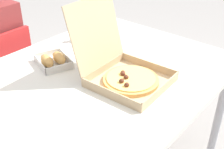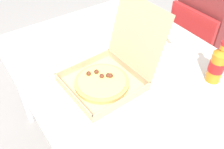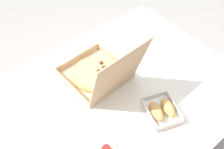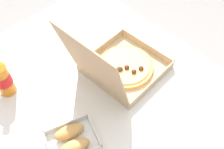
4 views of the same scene
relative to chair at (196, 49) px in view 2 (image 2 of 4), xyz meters
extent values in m
plane|color=gray|center=(0.13, -0.76, -0.48)|extent=(10.00, 10.00, 0.00)
cube|color=silver|center=(0.13, -0.76, 0.26)|extent=(1.35, 1.04, 0.03)
cylinder|color=#B7B7BC|center=(-0.47, -1.21, -0.12)|extent=(0.05, 0.05, 0.73)
cylinder|color=#B7B7BC|center=(-0.47, -0.31, -0.12)|extent=(0.05, 0.05, 0.73)
cube|color=red|center=(0.00, 0.06, -0.05)|extent=(0.41, 0.41, 0.04)
cube|color=red|center=(0.00, -0.12, 0.16)|extent=(0.36, 0.04, 0.38)
cylinder|color=#B2B2B7|center=(0.16, 0.24, -0.26)|extent=(0.03, 0.03, 0.43)
cylinder|color=#B2B2B7|center=(-0.18, 0.23, -0.26)|extent=(0.03, 0.03, 0.43)
cylinder|color=#B2B2B7|center=(0.17, -0.10, -0.26)|extent=(0.03, 0.03, 0.43)
cylinder|color=#B2B2B7|center=(-0.17, -0.11, -0.26)|extent=(0.03, 0.03, 0.43)
cylinder|color=#333847|center=(0.08, 0.22, -0.25)|extent=(0.09, 0.09, 0.45)
cylinder|color=#333847|center=(-0.10, 0.21, -0.25)|extent=(0.09, 0.09, 0.45)
cube|color=#333847|center=(0.08, 0.17, 0.02)|extent=(0.12, 0.30, 0.10)
cube|color=#333847|center=(-0.10, 0.16, 0.02)|extent=(0.12, 0.30, 0.10)
cube|color=maroon|center=(0.00, 0.00, 0.28)|extent=(0.37, 0.19, 0.42)
cube|color=tan|center=(0.17, -0.94, 0.28)|extent=(0.35, 0.35, 0.01)
cube|color=tan|center=(0.18, -1.10, 0.30)|extent=(0.33, 0.02, 0.04)
cube|color=tan|center=(0.01, -0.95, 0.30)|extent=(0.02, 0.33, 0.04)
cube|color=tan|center=(0.33, -0.93, 0.30)|extent=(0.02, 0.33, 0.04)
cube|color=tan|center=(0.16, -0.78, 0.30)|extent=(0.33, 0.02, 0.04)
cube|color=tan|center=(0.16, -0.73, 0.48)|extent=(0.33, 0.11, 0.32)
cylinder|color=tan|center=(0.17, -0.94, 0.29)|extent=(0.26, 0.26, 0.02)
cylinder|color=#EAC666|center=(0.17, -0.94, 0.31)|extent=(0.23, 0.23, 0.01)
sphere|color=#562819|center=(0.15, -0.92, 0.31)|extent=(0.02, 0.02, 0.02)
sphere|color=#562819|center=(0.16, -0.89, 0.31)|extent=(0.02, 0.02, 0.02)
sphere|color=#562819|center=(0.11, -0.93, 0.31)|extent=(0.02, 0.02, 0.02)
sphere|color=#562819|center=(0.10, -0.97, 0.31)|extent=(0.02, 0.02, 0.02)
sphere|color=#562819|center=(0.17, -0.89, 0.31)|extent=(0.02, 0.02, 0.02)
cube|color=white|center=(0.05, -0.52, 0.28)|extent=(0.21, 0.23, 0.00)
cube|color=silver|center=(0.02, -0.61, 0.30)|extent=(0.14, 0.05, 0.03)
cube|color=silver|center=(0.08, -0.43, 0.30)|extent=(0.14, 0.05, 0.03)
cube|color=silver|center=(-0.02, -0.49, 0.30)|extent=(0.07, 0.18, 0.03)
cube|color=silver|center=(0.12, -0.54, 0.30)|extent=(0.07, 0.18, 0.03)
ellipsoid|color=tan|center=(0.02, -0.51, 0.31)|extent=(0.09, 0.13, 0.05)
ellipsoid|color=tan|center=(0.08, -0.53, 0.31)|extent=(0.09, 0.13, 0.05)
cylinder|color=orange|center=(0.45, -0.47, 0.36)|extent=(0.07, 0.07, 0.16)
cone|color=orange|center=(0.45, -0.47, 0.45)|extent=(0.07, 0.07, 0.02)
cylinder|color=orange|center=(0.45, -0.47, 0.48)|extent=(0.03, 0.03, 0.02)
cylinder|color=red|center=(0.45, -0.47, 0.37)|extent=(0.07, 0.07, 0.06)
cube|color=white|center=(-0.32, -0.97, 0.28)|extent=(0.25, 0.21, 0.00)
camera|label=1|loc=(-0.77, -1.62, 1.02)|focal=46.74mm
camera|label=2|loc=(0.93, -1.39, 1.15)|focal=41.02mm
camera|label=3|loc=(0.66, -0.17, 1.34)|focal=38.37mm
camera|label=4|loc=(-0.36, -0.34, 1.25)|focal=41.92mm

